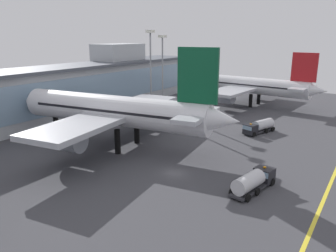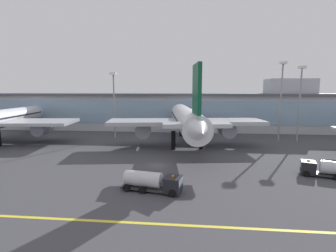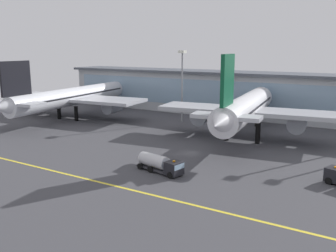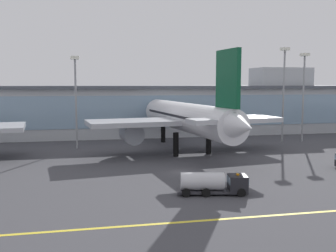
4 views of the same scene
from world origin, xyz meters
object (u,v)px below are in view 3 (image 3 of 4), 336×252
object	(u,v)px
airliner_near_right	(246,108)
apron_light_mast_centre	(182,75)
airliner_near_left	(74,97)
baggage_tug_near	(161,164)

from	to	relation	value
airliner_near_right	apron_light_mast_centre	xyz separation A→B (m)	(-22.49, 10.22, 6.30)
airliner_near_left	baggage_tug_near	distance (m)	57.60
baggage_tug_near	apron_light_mast_centre	size ratio (longest dim) A/B	0.46
airliner_near_right	baggage_tug_near	distance (m)	30.97
airliner_near_right	apron_light_mast_centre	size ratio (longest dim) A/B	2.48
airliner_near_right	apron_light_mast_centre	distance (m)	25.49
airliner_near_right	baggage_tug_near	bearing A→B (deg)	164.78
airliner_near_left	apron_light_mast_centre	xyz separation A→B (m)	(30.95, 11.22, 7.06)
airliner_near_left	airliner_near_right	size ratio (longest dim) A/B	1.19
baggage_tug_near	apron_light_mast_centre	world-z (taller)	apron_light_mast_centre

